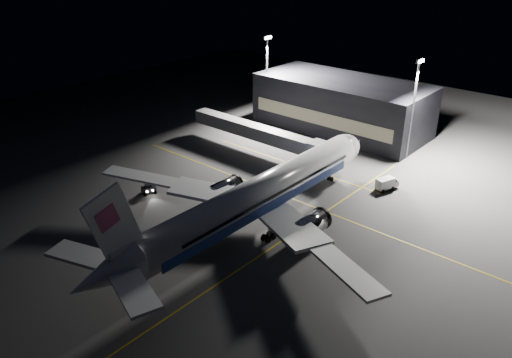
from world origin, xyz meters
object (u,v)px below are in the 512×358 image
Objects in this scene: floodlight_mast_north at (267,71)px; floodlight_mast_south at (414,101)px; safety_cone_a at (218,207)px; safety_cone_b at (212,207)px; jet_bridge at (263,134)px; airliner at (256,197)px; baggage_tug at (149,189)px; safety_cone_c at (218,221)px; service_truck at (387,183)px.

floodlight_mast_south is at bearing -90.00° from floodlight_mast_north.
safety_cone_a is 1.03× the size of safety_cone_b.
jet_bridge is 24.06m from floodlight_mast_north.
airliner is 22.74m from baggage_tug.
floodlight_mast_south is at bearing -8.33° from airliner.
baggage_tug is (-4.14, 21.93, -4.35)m from airliner.
floodlight_mast_south is (18.00, -24.07, 7.79)m from jet_bridge.
safety_cone_a is at bearing -50.84° from baggage_tug.
safety_cone_c is at bearing -148.93° from floodlight_mast_north.
safety_cone_b is 4.52m from safety_cone_c.
floodlight_mast_south is 54.40m from baggage_tug.
jet_bridge is 27.75m from baggage_tug.
safety_cone_b is (-41.89, 15.12, -12.07)m from floodlight_mast_south.
airliner is at bearing -57.54° from baggage_tug.
safety_cone_c is at bearing -65.14° from baggage_tug.
safety_cone_b is (-41.89, -22.88, -12.07)m from floodlight_mast_north.
airliner is 10.35m from safety_cone_b.
floodlight_mast_north reaches higher than safety_cone_a.
safety_cone_c is at bearing -134.42° from safety_cone_a.
service_truck reaches higher than safety_cone_b.
floodlight_mast_north is 1.00× the size of floodlight_mast_south.
safety_cone_a is at bearing -29.69° from safety_cone_b.
floodlight_mast_south is (41.08, -6.01, 7.21)m from airliner.
airliner is at bearing 171.67° from floodlight_mast_south.
service_truck is (25.35, -9.71, -3.95)m from airliner.
jet_bridge is 58.15× the size of safety_cone_c.
service_truck is 8.02× the size of safety_cone_c.
floodlight_mast_north is at bearing 31.07° from safety_cone_c.
baggage_tug is 4.85× the size of safety_cone_a.
floodlight_mast_north is 48.75m from safety_cone_a.
jet_bridge is 56.01× the size of safety_cone_a.
floodlight_mast_south reaches higher than baggage_tug.
safety_cone_c is (-3.27, -3.34, -0.01)m from safety_cone_a.
baggage_tug is 4.99× the size of safety_cone_b.
floodlight_mast_north is at bearing 88.61° from service_truck.
safety_cone_a is 1.04× the size of safety_cone_c.
baggage_tug is 5.03× the size of safety_cone_c.
floodlight_mast_north is 49.23m from safety_cone_b.
floodlight_mast_south reaches higher than jet_bridge.
floodlight_mast_north is 34.99× the size of safety_cone_c.
jet_bridge reaches higher than baggage_tug.
floodlight_mast_north is at bearing 37.91° from airliner.
airliner is 1.79× the size of jet_bridge.
floodlight_mast_north reaches higher than airliner.
jet_bridge reaches higher than safety_cone_a.
jet_bridge is at bearing 22.26° from safety_cone_a.
jet_bridge is at bearing 20.55° from safety_cone_b.
safety_cone_a is at bearing -150.35° from floodlight_mast_north.
safety_cone_a is (-23.05, -9.43, -4.27)m from jet_bridge.
baggage_tug is (-27.21, 3.88, -3.77)m from jet_bridge.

